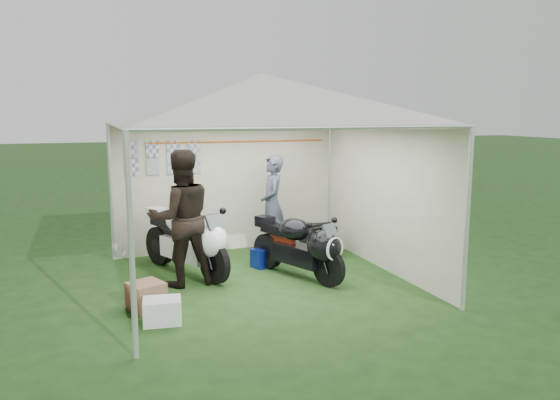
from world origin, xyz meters
The scene contains 10 objects.
ground centered at (0.00, 0.00, 0.00)m, with size 80.00×80.00×0.00m, color #1F3D17.
canopy_tent centered at (0.00, 0.03, 2.58)m, with size 5.66×5.66×3.00m.
motorcycle_white centered at (-0.95, 0.66, 0.57)m, with size 1.10×1.95×1.03m.
motorcycle_black centered at (0.59, -0.08, 0.51)m, with size 0.95×1.76×0.92m.
paddock_stand centered at (0.26, 0.71, 0.15)m, with size 0.40×0.25×0.30m, color #1227BA.
person_dark_jacket centered at (-1.14, 0.24, 0.98)m, with size 0.95×0.74×1.95m, color black.
person_blue_jacket centered at (0.65, 1.44, 0.87)m, with size 0.63×0.41×1.73m, color slate.
equipment_box centered at (1.32, 0.98, 0.28)m, with size 0.55×0.44×0.55m, color black.
crate_0 centered at (-1.62, -1.15, 0.15)m, with size 0.44×0.34×0.29m, color white.
crate_1 centered at (-1.75, -0.64, 0.18)m, with size 0.39×0.39×0.35m, color brown.
Camera 1 is at (-2.39, -7.40, 2.47)m, focal length 35.00 mm.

